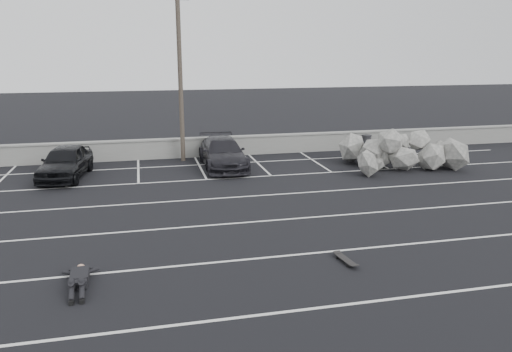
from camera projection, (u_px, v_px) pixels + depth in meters
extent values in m
plane|color=black|center=(214.00, 263.00, 13.72)|extent=(120.00, 120.00, 0.00)
cube|color=gray|center=(176.00, 149.00, 26.81)|extent=(50.00, 0.35, 1.00)
cube|color=gray|center=(175.00, 139.00, 26.68)|extent=(50.00, 0.45, 0.08)
cube|color=silver|center=(234.00, 318.00, 10.89)|extent=(36.00, 0.10, 0.01)
cube|color=silver|center=(214.00, 263.00, 13.72)|extent=(36.00, 0.10, 0.01)
cube|color=silver|center=(201.00, 226.00, 16.55)|extent=(36.00, 0.10, 0.01)
cube|color=silver|center=(191.00, 200.00, 19.38)|extent=(36.00, 0.10, 0.01)
cube|color=silver|center=(184.00, 181.00, 22.22)|extent=(36.00, 0.10, 0.01)
cube|color=silver|center=(179.00, 166.00, 25.05)|extent=(36.00, 0.10, 0.01)
cube|color=silver|center=(4.00, 177.00, 22.82)|extent=(0.10, 5.00, 0.01)
cube|color=silver|center=(73.00, 174.00, 23.48)|extent=(0.10, 5.00, 0.01)
cube|color=silver|center=(138.00, 170.00, 24.14)|extent=(0.10, 5.00, 0.01)
cube|color=silver|center=(200.00, 167.00, 24.79)|extent=(0.10, 5.00, 0.01)
cube|color=silver|center=(259.00, 164.00, 25.45)|extent=(0.10, 5.00, 0.01)
cube|color=silver|center=(314.00, 161.00, 26.11)|extent=(0.10, 5.00, 0.01)
cube|color=silver|center=(367.00, 158.00, 26.77)|extent=(0.10, 5.00, 0.01)
cube|color=silver|center=(418.00, 156.00, 27.43)|extent=(0.10, 5.00, 0.01)
imported|color=black|center=(65.00, 162.00, 22.57)|extent=(2.38, 4.58, 1.49)
imported|color=black|center=(223.00, 153.00, 24.58)|extent=(2.03, 4.96, 1.44)
cylinder|color=#4C4238|center=(180.00, 77.00, 25.18)|extent=(0.23, 0.23, 8.63)
cylinder|color=#262628|center=(366.00, 143.00, 28.84)|extent=(0.62, 0.62, 0.85)
cylinder|color=#262628|center=(367.00, 135.00, 28.73)|extent=(0.69, 0.69, 0.05)
cube|color=black|center=(346.00, 259.00, 13.71)|extent=(0.33, 0.88, 0.02)
cube|color=#262628|center=(340.00, 257.00, 13.98)|extent=(0.18, 0.08, 0.04)
cube|color=#262628|center=(351.00, 265.00, 13.46)|extent=(0.18, 0.08, 0.04)
cylinder|color=black|center=(337.00, 258.00, 13.95)|extent=(0.04, 0.07, 0.06)
cylinder|color=black|center=(344.00, 257.00, 14.02)|extent=(0.04, 0.07, 0.06)
cylinder|color=black|center=(348.00, 266.00, 13.43)|extent=(0.04, 0.07, 0.06)
cylinder|color=black|center=(354.00, 265.00, 13.50)|extent=(0.04, 0.07, 0.06)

